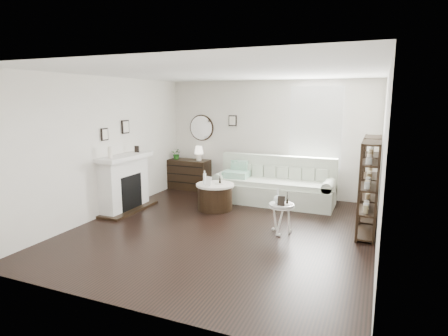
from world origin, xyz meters
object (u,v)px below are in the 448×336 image
at_px(dresser, 188,174).
at_px(pedestal_table, 282,206).
at_px(drum_table, 215,196).
at_px(sofa, 274,187).

distance_m(dresser, pedestal_table, 3.77).
bearing_deg(drum_table, sofa, 45.91).
bearing_deg(pedestal_table, dresser, 143.19).
relative_size(sofa, dresser, 2.31).
bearing_deg(dresser, drum_table, -45.21).
relative_size(dresser, drum_table, 1.44).
xyz_separation_m(sofa, drum_table, (-0.99, -1.02, -0.06)).
distance_m(sofa, dresser, 2.41).
bearing_deg(drum_table, pedestal_table, -27.69).
bearing_deg(dresser, pedestal_table, -36.81).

